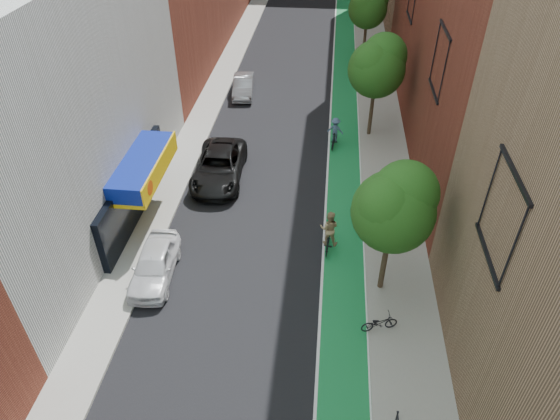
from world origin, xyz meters
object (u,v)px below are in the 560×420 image
(cyclist_lane_mid, at_px, (359,217))
(cyclist_lane_near, at_px, (329,233))
(cyclist_lane_far, at_px, (335,134))
(parked_car_white, at_px, (154,264))
(parked_car_black, at_px, (219,166))
(parked_car_silver, at_px, (243,86))

(cyclist_lane_mid, bearing_deg, cyclist_lane_near, 37.34)
(cyclist_lane_near, xyz_separation_m, cyclist_lane_far, (0.14, 10.00, -0.16))
(parked_car_white, relative_size, cyclist_lane_far, 2.22)
(cyclist_lane_near, height_order, cyclist_lane_mid, cyclist_lane_near)
(parked_car_white, bearing_deg, parked_car_black, 77.68)
(parked_car_white, xyz_separation_m, cyclist_lane_far, (7.94, 12.67, 0.11))
(cyclist_lane_near, bearing_deg, cyclist_lane_far, -85.36)
(parked_car_white, bearing_deg, parked_car_silver, 84.28)
(parked_car_black, xyz_separation_m, cyclist_lane_mid, (7.99, -3.76, -0.08))
(cyclist_lane_mid, bearing_deg, parked_car_white, 13.02)
(parked_car_black, relative_size, cyclist_lane_mid, 2.94)
(parked_car_silver, distance_m, cyclist_lane_far, 10.01)
(cyclist_lane_near, height_order, cyclist_lane_far, cyclist_lane_near)
(parked_car_black, bearing_deg, cyclist_lane_mid, -27.43)
(parked_car_black, height_order, cyclist_lane_far, cyclist_lane_far)
(parked_car_silver, bearing_deg, cyclist_lane_mid, -66.73)
(parked_car_white, height_order, parked_car_black, parked_car_black)
(parked_car_black, distance_m, cyclist_lane_near, 8.53)
(parked_car_silver, relative_size, cyclist_lane_near, 1.89)
(parked_car_silver, distance_m, cyclist_lane_mid, 17.47)
(cyclist_lane_near, distance_m, cyclist_lane_mid, 2.34)
(parked_car_silver, relative_size, cyclist_lane_far, 2.16)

